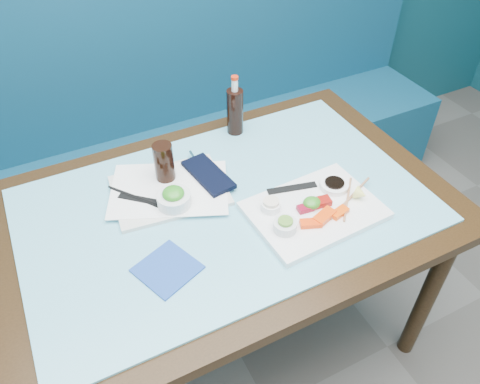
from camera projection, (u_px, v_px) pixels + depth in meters
name	position (u px, v px, depth m)	size (l,w,h in m)	color
booth_bench	(152.00, 154.00, 2.25)	(3.00, 0.56, 1.17)	navy
dining_table	(226.00, 225.00, 1.50)	(1.40, 0.90, 0.75)	black
glass_top	(225.00, 205.00, 1.44)	(1.22, 0.76, 0.01)	#67B7CE
sashimi_plate	(314.00, 210.00, 1.41)	(0.39, 0.28, 0.02)	white
salmon_left	(311.00, 223.00, 1.34)	(0.06, 0.03, 0.02)	#F93C09
salmon_mid	(324.00, 216.00, 1.36)	(0.07, 0.04, 0.02)	#F94309
salmon_right	(339.00, 212.00, 1.38)	(0.06, 0.03, 0.01)	#FF4F0A
tuna_left	(305.00, 208.00, 1.39)	(0.05, 0.03, 0.02)	maroon
tuna_right	(321.00, 202.00, 1.41)	(0.06, 0.04, 0.02)	maroon
seaweed_garnish	(312.00, 203.00, 1.40)	(0.06, 0.05, 0.03)	#2E801D
ramekin_wasabi	(285.00, 226.00, 1.33)	(0.07, 0.07, 0.03)	silver
wasabi_fill	(285.00, 221.00, 1.32)	(0.04, 0.04, 0.01)	#578D2D
ramekin_ginger	(271.00, 206.00, 1.39)	(0.06, 0.06, 0.02)	white
ginger_fill	(271.00, 202.00, 1.38)	(0.05, 0.05, 0.01)	beige
soy_dish	(334.00, 185.00, 1.46)	(0.09, 0.09, 0.02)	white
soy_fill	(335.00, 183.00, 1.46)	(0.06, 0.06, 0.01)	black
lemon_wedge	(361.00, 194.00, 1.42)	(0.04, 0.04, 0.03)	#FFFD78
chopstick_sleeve	(292.00, 188.00, 1.46)	(0.16, 0.03, 0.00)	black
wooden_chopstick_a	(348.00, 199.00, 1.43)	(0.01, 0.01, 0.20)	#A46F4D
wooden_chopstick_b	(350.00, 198.00, 1.43)	(0.01, 0.01, 0.24)	#9B6949
serving_tray	(169.00, 190.00, 1.48)	(0.35, 0.26, 0.01)	silver
paper_placemat	(169.00, 189.00, 1.47)	(0.37, 0.26, 0.00)	white
seaweed_bowl	(174.00, 200.00, 1.41)	(0.10, 0.10, 0.04)	silver
seaweed_salad	(173.00, 193.00, 1.39)	(0.07, 0.07, 0.03)	#2B841E
cola_glass	(164.00, 162.00, 1.47)	(0.06, 0.06, 0.13)	black
navy_pouch	(208.00, 175.00, 1.52)	(0.09, 0.20, 0.02)	black
fork	(194.00, 158.00, 1.58)	(0.01, 0.01, 0.08)	silver
black_chopstick_a	(140.00, 200.00, 1.43)	(0.01, 0.01, 0.23)	black
black_chopstick_b	(142.00, 199.00, 1.44)	(0.01, 0.01, 0.26)	black
tray_sleeve	(141.00, 200.00, 1.44)	(0.02, 0.15, 0.00)	black
cola_bottle_body	(235.00, 112.00, 1.67)	(0.06, 0.06, 0.17)	black
cola_bottle_neck	(235.00, 85.00, 1.60)	(0.02, 0.02, 0.04)	white
cola_bottle_cap	(235.00, 78.00, 1.58)	(0.03, 0.03, 0.01)	red
blue_napkin	(167.00, 269.00, 1.25)	(0.15, 0.15, 0.01)	#1B4095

